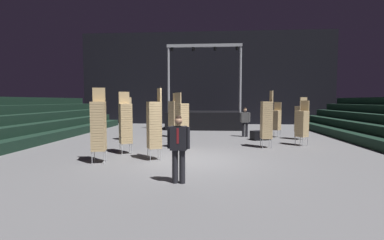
% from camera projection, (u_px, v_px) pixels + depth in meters
% --- Properties ---
extents(ground_plane, '(22.00, 30.00, 0.10)m').
position_uv_depth(ground_plane, '(195.00, 161.00, 9.57)').
color(ground_plane, slate).
extents(arena_end_wall, '(22.00, 0.30, 8.00)m').
position_uv_depth(arena_end_wall, '(206.00, 78.00, 24.21)').
color(arena_end_wall, black).
rests_on(arena_end_wall, ground_plane).
extents(stage_riser, '(5.40, 3.48, 5.86)m').
position_uv_depth(stage_riser, '(205.00, 119.00, 20.50)').
color(stage_riser, black).
rests_on(stage_riser, ground_plane).
extents(man_with_tie, '(0.57, 0.25, 1.69)m').
position_uv_depth(man_with_tie, '(179.00, 145.00, 6.82)').
color(man_with_tie, black).
rests_on(man_with_tie, ground_plane).
extents(chair_stack_front_left, '(0.52, 0.52, 2.48)m').
position_uv_depth(chair_stack_front_left, '(98.00, 125.00, 9.07)').
color(chair_stack_front_left, '#B2B5BA').
rests_on(chair_stack_front_left, ground_plane).
extents(chair_stack_front_right, '(0.60, 0.60, 2.22)m').
position_uv_depth(chair_stack_front_right, '(127.00, 119.00, 14.32)').
color(chair_stack_front_right, '#B2B5BA').
rests_on(chair_stack_front_right, ground_plane).
extents(chair_stack_mid_left, '(0.56, 0.56, 2.22)m').
position_uv_depth(chair_stack_mid_left, '(301.00, 118.00, 14.55)').
color(chair_stack_mid_left, '#B2B5BA').
rests_on(chair_stack_mid_left, ground_plane).
extents(chair_stack_mid_right, '(0.60, 0.60, 2.39)m').
position_uv_depth(chair_stack_mid_right, '(125.00, 123.00, 10.66)').
color(chair_stack_mid_right, '#B2B5BA').
rests_on(chair_stack_mid_right, ground_plane).
extents(chair_stack_mid_centre, '(0.62, 0.62, 2.39)m').
position_uv_depth(chair_stack_mid_centre, '(182.00, 121.00, 11.87)').
color(chair_stack_mid_centre, '#B2B5BA').
rests_on(chair_stack_mid_centre, ground_plane).
extents(chair_stack_rear_left, '(0.62, 0.62, 2.05)m').
position_uv_depth(chair_stack_rear_left, '(302.00, 123.00, 12.59)').
color(chair_stack_rear_left, '#B2B5BA').
rests_on(chair_stack_rear_left, ground_plane).
extents(chair_stack_rear_right, '(0.61, 0.61, 2.48)m').
position_uv_depth(chair_stack_rear_right, '(174.00, 115.00, 15.46)').
color(chair_stack_rear_right, '#B2B5BA').
rests_on(chair_stack_rear_right, ground_plane).
extents(chair_stack_rear_centre, '(0.47, 0.47, 2.48)m').
position_uv_depth(chair_stack_rear_centre, '(267.00, 119.00, 11.99)').
color(chair_stack_rear_centre, '#B2B5BA').
rests_on(chair_stack_rear_centre, ground_plane).
extents(chair_stack_aisle_left, '(0.62, 0.62, 1.96)m').
position_uv_depth(chair_stack_aisle_left, '(276.00, 120.00, 15.54)').
color(chair_stack_aisle_left, '#B2B5BA').
rests_on(chair_stack_aisle_left, ground_plane).
extents(chair_stack_aisle_right, '(0.59, 0.59, 2.48)m').
position_uv_depth(chair_stack_aisle_right, '(154.00, 124.00, 9.54)').
color(chair_stack_aisle_right, '#B2B5BA').
rests_on(chair_stack_aisle_right, ground_plane).
extents(crew_worker_near_stage, '(0.57, 0.29, 1.65)m').
position_uv_depth(crew_worker_near_stage, '(245.00, 120.00, 15.64)').
color(crew_worker_near_stage, black).
rests_on(crew_worker_near_stage, ground_plane).
extents(equipment_road_case, '(1.04, 0.85, 0.46)m').
position_uv_depth(equipment_road_case, '(260.00, 135.00, 14.47)').
color(equipment_road_case, black).
rests_on(equipment_road_case, ground_plane).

